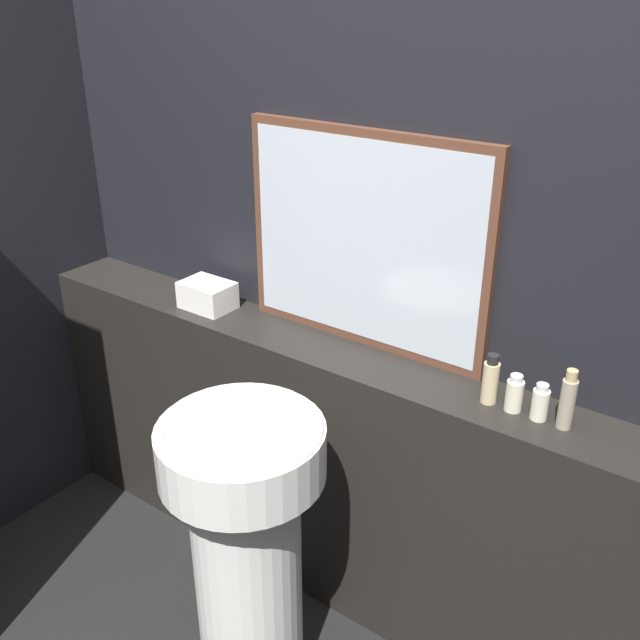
# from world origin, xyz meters

# --- Properties ---
(wall_back) EXTENTS (8.00, 0.06, 2.50)m
(wall_back) POSITION_xyz_m (0.00, 1.34, 1.25)
(wall_back) COLOR black
(wall_back) RESTS_ON ground_plane
(vanity_counter) EXTENTS (2.61, 0.23, 0.93)m
(vanity_counter) POSITION_xyz_m (0.00, 1.19, 0.46)
(vanity_counter) COLOR black
(vanity_counter) RESTS_ON ground_plane
(pedestal_sink) EXTENTS (0.44, 0.44, 0.92)m
(pedestal_sink) POSITION_xyz_m (-0.08, 0.73, 0.53)
(pedestal_sink) COLOR silver
(pedestal_sink) RESTS_ON ground_plane
(mirror) EXTENTS (0.81, 0.03, 0.65)m
(mirror) POSITION_xyz_m (-0.08, 1.29, 1.25)
(mirror) COLOR #563323
(mirror) RESTS_ON vanity_counter
(towel_stack) EXTENTS (0.17, 0.13, 0.09)m
(towel_stack) POSITION_xyz_m (-0.63, 1.19, 0.97)
(towel_stack) COLOR silver
(towel_stack) RESTS_ON vanity_counter
(shampoo_bottle) EXTENTS (0.04, 0.04, 0.14)m
(shampoo_bottle) POSITION_xyz_m (0.39, 1.19, 0.99)
(shampoo_bottle) COLOR #C6B284
(shampoo_bottle) RESTS_ON vanity_counter
(conditioner_bottle) EXTENTS (0.05, 0.05, 0.10)m
(conditioner_bottle) POSITION_xyz_m (0.46, 1.19, 0.97)
(conditioner_bottle) COLOR beige
(conditioner_bottle) RESTS_ON vanity_counter
(lotion_bottle) EXTENTS (0.04, 0.04, 0.10)m
(lotion_bottle) POSITION_xyz_m (0.53, 1.19, 0.97)
(lotion_bottle) COLOR beige
(lotion_bottle) RESTS_ON vanity_counter
(body_wash_bottle) EXTENTS (0.04, 0.04, 0.16)m
(body_wash_bottle) POSITION_xyz_m (0.59, 1.19, 1.00)
(body_wash_bottle) COLOR gray
(body_wash_bottle) RESTS_ON vanity_counter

